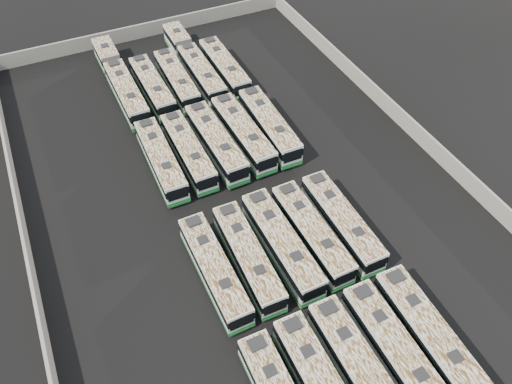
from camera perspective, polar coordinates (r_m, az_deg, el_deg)
name	(u,v)px	position (r m, az deg, el deg)	size (l,w,h in m)	color
ground	(244,193)	(54.28, -1.33, -0.13)	(140.00, 140.00, 0.00)	black
perimeter_wall	(244,186)	(53.48, -1.35, 0.67)	(45.20, 73.20, 2.20)	slate
bus_front_center	(360,371)	(42.19, 11.79, -19.39)	(2.65, 12.31, 3.47)	white
bus_front_right	(395,352)	(43.48, 15.65, -17.24)	(2.68, 12.33, 3.47)	white
bus_front_far_right	(429,336)	(44.93, 19.13, -15.29)	(2.93, 12.46, 3.50)	white
bus_midfront_far_left	(215,270)	(46.12, -4.76, -8.89)	(2.63, 11.98, 3.37)	white
bus_midfront_left	(248,257)	(46.80, -0.91, -7.47)	(2.81, 11.94, 3.35)	white
bus_midfront_center	(282,244)	(47.65, 2.95, -6.00)	(2.74, 12.41, 3.49)	white
bus_midfront_right	(311,233)	(48.78, 6.36, -4.70)	(2.70, 12.01, 3.37)	white
bus_midfront_far_right	(342,222)	(50.09, 9.75, -3.38)	(2.62, 12.02, 3.38)	white
bus_midback_far_left	(161,160)	(56.42, -10.81, 3.61)	(2.70, 12.07, 3.39)	white
bus_midback_left	(188,151)	(57.02, -7.73, 4.63)	(2.55, 11.90, 3.35)	white
bus_midback_center	(216,143)	(57.67, -4.58, 5.65)	(2.93, 12.51, 3.51)	white
bus_midback_right	(243,133)	(58.74, -1.49, 6.72)	(2.95, 12.52, 3.51)	white
bus_midback_far_right	(269,125)	(59.84, 1.52, 7.61)	(2.90, 12.48, 3.50)	white
bus_back_far_left	(120,80)	(69.61, -15.27, 12.21)	(2.80, 19.06, 3.45)	white
bus_back_left	(153,87)	(67.45, -11.73, 11.65)	(2.71, 11.94, 3.35)	white
bus_back_center	(177,80)	(68.17, -9.01, 12.50)	(2.66, 11.94, 3.35)	white
bus_back_right	(193,62)	(71.43, -7.16, 14.49)	(2.60, 18.58, 3.37)	white
bus_back_far_right	(224,68)	(69.84, -3.63, 13.97)	(2.60, 12.18, 3.43)	white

